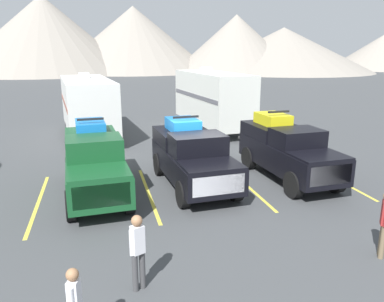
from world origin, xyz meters
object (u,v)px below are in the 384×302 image
object	(u,v)px
pickup_truck_a	(94,161)
camper_trailer_a	(88,104)
person_a	(138,248)
pickup_truck_b	(192,155)
pickup_truck_c	(287,149)
camper_trailer_b	(213,98)

from	to	relation	value
pickup_truck_a	camper_trailer_a	distance (m)	9.65
pickup_truck_a	person_a	bearing A→B (deg)	-81.90
pickup_truck_b	camper_trailer_a	size ratio (longest dim) A/B	0.58
pickup_truck_c	person_a	world-z (taller)	pickup_truck_c
pickup_truck_c	person_a	distance (m)	8.98
pickup_truck_c	camper_trailer_b	world-z (taller)	camper_trailer_b
pickup_truck_a	pickup_truck_b	distance (m)	3.60
camper_trailer_a	person_a	world-z (taller)	camper_trailer_a
pickup_truck_b	camper_trailer_a	world-z (taller)	camper_trailer_a
pickup_truck_c	person_a	size ratio (longest dim) A/B	3.08
pickup_truck_a	camper_trailer_a	bearing A→B (deg)	91.94
person_a	pickup_truck_a	bearing A→B (deg)	98.10
pickup_truck_c	pickup_truck_a	bearing A→B (deg)	179.26
pickup_truck_b	person_a	distance (m)	6.76
pickup_truck_a	pickup_truck_b	world-z (taller)	pickup_truck_a
pickup_truck_a	camper_trailer_b	bearing A→B (deg)	52.94
pickup_truck_a	person_a	size ratio (longest dim) A/B	3.31
pickup_truck_a	camper_trailer_b	world-z (taller)	camper_trailer_b
pickup_truck_c	person_a	xyz separation A→B (m)	(-6.60, -6.08, -0.21)
pickup_truck_a	pickup_truck_c	world-z (taller)	pickup_truck_c
pickup_truck_b	camper_trailer_b	xyz separation A→B (m)	(3.78, 9.75, 0.90)
camper_trailer_a	pickup_truck_b	bearing A→B (deg)	-67.80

